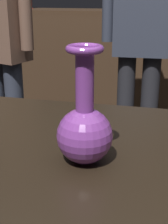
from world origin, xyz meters
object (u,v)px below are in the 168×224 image
object	(u,v)px
vase_centerpiece	(85,128)
visitor_near_left	(0,35)
shelf_vase_center	(146,0)
visitor_center_back	(141,30)

from	to	relation	value
vase_centerpiece	visitor_near_left	size ratio (longest dim) A/B	0.16
shelf_vase_center	visitor_near_left	distance (m)	1.34
shelf_vase_center	visitor_near_left	bearing A→B (deg)	-124.05
vase_centerpiece	visitor_center_back	distance (m)	1.41
shelf_vase_center	visitor_center_back	world-z (taller)	visitor_center_back
vase_centerpiece	visitor_near_left	bearing A→B (deg)	123.47
visitor_center_back	vase_centerpiece	bearing A→B (deg)	87.42
vase_centerpiece	visitor_center_back	xyz separation A→B (m)	(0.01, 1.41, 0.04)
shelf_vase_center	visitor_near_left	world-z (taller)	visitor_near_left
vase_centerpiece	visitor_center_back	size ratio (longest dim) A/B	0.16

